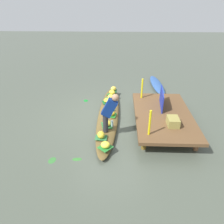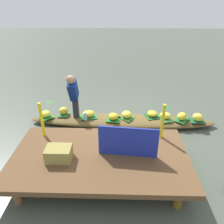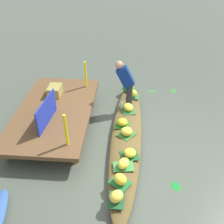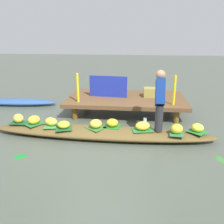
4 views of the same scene
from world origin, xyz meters
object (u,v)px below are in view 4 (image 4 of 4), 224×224
(produce_crate, at_px, (152,92))
(banana_bunch_7, at_px, (177,129))
(banana_bunch_8, at_px, (34,120))
(water_bottle, at_px, (145,123))
(banana_bunch_6, at_px, (64,125))
(vendor_person, at_px, (160,97))
(banana_bunch_1, at_px, (18,118))
(banana_bunch_0, at_px, (51,122))
(market_banner, at_px, (108,87))
(vendor_boat, at_px, (101,133))
(moored_boat, at_px, (17,102))
(banana_bunch_3, at_px, (143,126))
(banana_bunch_4, at_px, (96,124))
(banana_bunch_2, at_px, (112,123))
(banana_bunch_5, at_px, (197,128))

(produce_crate, bearing_deg, banana_bunch_7, -78.88)
(banana_bunch_8, xyz_separation_m, water_bottle, (2.41, 0.09, 0.00))
(banana_bunch_6, height_order, vendor_person, vendor_person)
(banana_bunch_1, relative_size, vendor_person, 0.21)
(banana_bunch_0, distance_m, market_banner, 2.08)
(banana_bunch_0, bearing_deg, vendor_boat, -1.35)
(banana_bunch_8, bearing_deg, moored_boat, 125.40)
(banana_bunch_1, distance_m, banana_bunch_7, 3.42)
(vendor_person, relative_size, water_bottle, 6.06)
(banana_bunch_3, xyz_separation_m, banana_bunch_4, (-0.98, 0.01, 0.00))
(vendor_boat, xyz_separation_m, banana_bunch_0, (-1.09, 0.03, 0.20))
(banana_bunch_4, distance_m, banana_bunch_7, 1.65)
(banana_bunch_0, height_order, water_bottle, water_bottle)
(banana_bunch_3, distance_m, produce_crate, 1.98)
(banana_bunch_0, distance_m, vendor_person, 2.36)
(banana_bunch_3, height_order, market_banner, market_banner)
(banana_bunch_2, height_order, water_bottle, water_bottle)
(banana_bunch_6, bearing_deg, banana_bunch_4, 7.51)
(banana_bunch_1, relative_size, banana_bunch_5, 1.06)
(market_banner, bearing_deg, banana_bunch_6, -105.30)
(banana_bunch_3, relative_size, banana_bunch_6, 1.20)
(banana_bunch_0, bearing_deg, banana_bunch_8, 173.68)
(vendor_boat, relative_size, banana_bunch_4, 18.27)
(banana_bunch_3, relative_size, banana_bunch_7, 1.26)
(banana_bunch_8, bearing_deg, produce_crate, 35.40)
(banana_bunch_0, bearing_deg, moored_boat, 131.62)
(banana_bunch_0, height_order, produce_crate, produce_crate)
(banana_bunch_4, relative_size, banana_bunch_5, 1.08)
(vendor_boat, relative_size, banana_bunch_3, 15.60)
(banana_bunch_4, relative_size, vendor_person, 0.22)
(vendor_boat, bearing_deg, banana_bunch_8, 178.42)
(banana_bunch_3, height_order, banana_bunch_8, banana_bunch_8)
(moored_boat, bearing_deg, banana_bunch_3, -32.62)
(market_banner, bearing_deg, banana_bunch_7, -44.71)
(banana_bunch_4, distance_m, market_banner, 1.84)
(banana_bunch_1, relative_size, banana_bunch_4, 0.99)
(moored_boat, distance_m, water_bottle, 4.33)
(banana_bunch_1, distance_m, vendor_person, 3.12)
(banana_bunch_7, distance_m, vendor_person, 0.71)
(moored_boat, relative_size, banana_bunch_4, 9.46)
(banana_bunch_7, xyz_separation_m, banana_bunch_8, (-3.03, 0.20, -0.00))
(banana_bunch_0, height_order, banana_bunch_8, banana_bunch_8)
(banana_bunch_2, xyz_separation_m, vendor_person, (0.96, -0.02, 0.60))
(banana_bunch_2, relative_size, vendor_person, 0.20)
(banana_bunch_3, bearing_deg, produce_crate, 82.33)
(banana_bunch_0, relative_size, banana_bunch_6, 1.12)
(banana_bunch_4, xyz_separation_m, market_banner, (0.04, 1.79, 0.41))
(banana_bunch_1, height_order, banana_bunch_3, banana_bunch_1)
(banana_bunch_7, bearing_deg, banana_bunch_8, 176.20)
(banana_bunch_2, xyz_separation_m, banana_bunch_7, (1.31, -0.24, 0.01))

